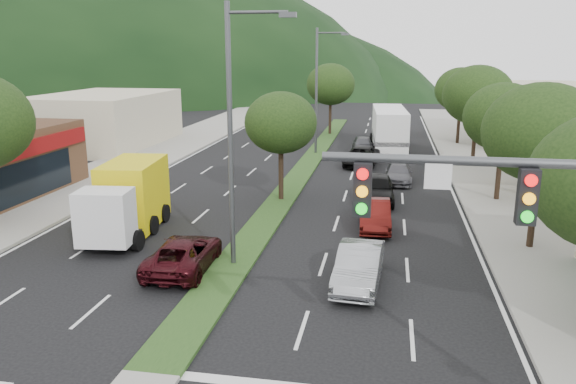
% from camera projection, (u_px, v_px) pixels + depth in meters
% --- Properties ---
extents(ground, '(160.00, 160.00, 0.00)m').
position_uv_depth(ground, '(151.00, 377.00, 14.68)').
color(ground, black).
rests_on(ground, ground).
extents(sidewalk_right, '(5.00, 90.00, 0.15)m').
position_uv_depth(sidewalk_right, '(491.00, 181.00, 36.36)').
color(sidewalk_right, gray).
rests_on(sidewalk_right, ground).
extents(sidewalk_left, '(6.00, 90.00, 0.15)m').
position_uv_depth(sidewalk_left, '(124.00, 167.00, 40.75)').
color(sidewalk_left, gray).
rests_on(sidewalk_left, ground).
extents(median, '(1.60, 56.00, 0.12)m').
position_uv_depth(median, '(307.00, 165.00, 41.37)').
color(median, '#1C3B15').
rests_on(median, ground).
extents(traffic_signal, '(6.12, 0.40, 7.00)m').
position_uv_depth(traffic_signal, '(556.00, 251.00, 10.52)').
color(traffic_signal, '#47494C').
rests_on(traffic_signal, ground).
extents(bldg_left_far, '(9.00, 14.00, 4.60)m').
position_uv_depth(bldg_left_far, '(105.00, 120.00, 49.82)').
color(bldg_left_far, beige).
rests_on(bldg_left_far, ground).
extents(bldg_right_far, '(10.00, 16.00, 5.20)m').
position_uv_depth(bldg_right_far, '(537.00, 113.00, 52.66)').
color(bldg_right_far, beige).
rests_on(bldg_right_far, ground).
extents(hill_far, '(176.00, 132.00, 82.00)m').
position_uv_depth(hill_far, '(24.00, 86.00, 133.37)').
color(hill_far, black).
rests_on(hill_far, ground).
extents(tree_r_b, '(4.80, 4.80, 6.94)m').
position_uv_depth(tree_r_b, '(542.00, 133.00, 22.82)').
color(tree_r_b, black).
rests_on(tree_r_b, sidewalk_right).
extents(tree_r_c, '(4.40, 4.40, 6.48)m').
position_uv_depth(tree_r_c, '(504.00, 117.00, 30.53)').
color(tree_r_c, black).
rests_on(tree_r_c, sidewalk_right).
extents(tree_r_d, '(5.00, 5.00, 7.17)m').
position_uv_depth(tree_r_d, '(478.00, 95.00, 39.96)').
color(tree_r_d, black).
rests_on(tree_r_d, sidewalk_right).
extents(tree_r_e, '(4.60, 4.60, 6.71)m').
position_uv_depth(tree_r_e, '(461.00, 90.00, 49.57)').
color(tree_r_e, black).
rests_on(tree_r_e, sidewalk_right).
extents(tree_med_near, '(4.00, 4.00, 6.02)m').
position_uv_depth(tree_med_near, '(281.00, 123.00, 30.76)').
color(tree_med_near, black).
rests_on(tree_med_near, median).
extents(tree_med_far, '(4.80, 4.80, 6.94)m').
position_uv_depth(tree_med_far, '(331.00, 84.00, 55.42)').
color(tree_med_far, black).
rests_on(tree_med_far, median).
extents(streetlight_near, '(2.60, 0.25, 10.00)m').
position_uv_depth(streetlight_near, '(235.00, 125.00, 20.90)').
color(streetlight_near, '#47494C').
rests_on(streetlight_near, ground).
extents(streetlight_mid, '(2.60, 0.25, 10.00)m').
position_uv_depth(streetlight_mid, '(319.00, 85.00, 44.75)').
color(streetlight_mid, '#47494C').
rests_on(streetlight_mid, ground).
extents(sedan_silver, '(1.77, 4.46, 1.45)m').
position_uv_depth(sedan_silver, '(359.00, 266.00, 20.29)').
color(sedan_silver, '#96989D').
rests_on(sedan_silver, ground).
extents(suv_maroon, '(2.37, 4.80, 1.31)m').
position_uv_depth(suv_maroon, '(184.00, 254.00, 21.70)').
color(suv_maroon, '#330B10').
rests_on(suv_maroon, ground).
extents(car_queue_a, '(1.96, 4.59, 1.55)m').
position_uv_depth(car_queue_a, '(378.00, 188.00, 31.53)').
color(car_queue_a, black).
rests_on(car_queue_a, ground).
extents(car_queue_b, '(1.70, 4.14, 1.20)m').
position_uv_depth(car_queue_b, '(398.00, 173.00, 36.13)').
color(car_queue_b, '#4F4E53').
rests_on(car_queue_b, ground).
extents(car_queue_c, '(1.64, 4.15, 1.34)m').
position_uv_depth(car_queue_c, '(375.00, 215.00, 26.79)').
color(car_queue_c, '#4E0F0D').
rests_on(car_queue_c, ground).
extents(car_queue_d, '(2.74, 5.03, 1.34)m').
position_uv_depth(car_queue_d, '(361.00, 157.00, 41.34)').
color(car_queue_d, black).
rests_on(car_queue_d, ground).
extents(car_queue_e, '(2.06, 4.30, 1.42)m').
position_uv_depth(car_queue_e, '(363.00, 145.00, 46.12)').
color(car_queue_e, '#4D4E52').
rests_on(car_queue_e, ground).
extents(box_truck, '(3.15, 6.77, 3.23)m').
position_uv_depth(box_truck, '(129.00, 201.00, 26.01)').
color(box_truck, silver).
rests_on(box_truck, ground).
extents(motorhome, '(3.41, 9.34, 3.52)m').
position_uv_depth(motorhome, '(389.00, 128.00, 47.43)').
color(motorhome, white).
rests_on(motorhome, ground).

